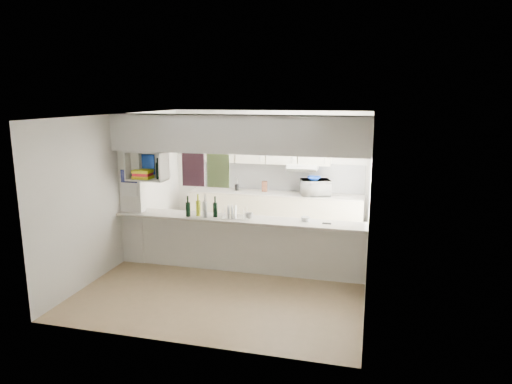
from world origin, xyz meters
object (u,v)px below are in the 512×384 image
(microwave, at_px, (315,188))
(dish_rack, at_px, (234,212))
(wine_bottles, at_px, (202,209))
(bowl, at_px, (314,178))

(microwave, relative_size, dish_rack, 1.30)
(microwave, height_order, dish_rack, microwave)
(microwave, xyz_separation_m, dish_rack, (-1.09, -2.05, -0.07))
(microwave, bearing_deg, wine_bottles, 34.96)
(bowl, bearing_deg, wine_bottles, -127.19)
(bowl, bearing_deg, dish_rack, -117.75)
(bowl, xyz_separation_m, wine_bottles, (-1.60, -2.11, -0.22))
(wine_bottles, bearing_deg, microwave, 52.81)
(dish_rack, height_order, wine_bottles, wine_bottles)
(wine_bottles, bearing_deg, bowl, 52.81)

